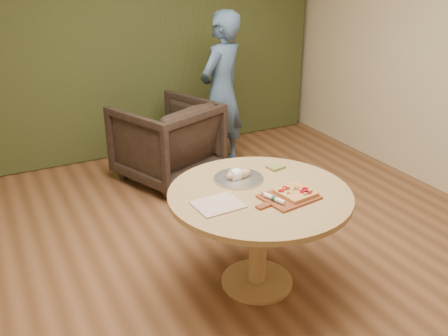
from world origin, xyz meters
name	(u,v)px	position (x,y,z in m)	size (l,w,h in m)	color
room_shell	(254,98)	(0.00, 0.00, 1.40)	(5.04, 6.04, 2.84)	brown
curtain	(122,34)	(0.00, 2.90, 1.40)	(4.80, 0.14, 2.78)	#2D3518
pedestal_table	(259,210)	(0.04, -0.05, 0.61)	(1.26, 1.26, 0.75)	tan
pizza_paddle	(288,197)	(0.15, -0.22, 0.76)	(0.46, 0.33, 0.01)	brown
flatbread_pizza	(296,192)	(0.22, -0.21, 0.78)	(0.25, 0.25, 0.04)	tan
cutlery_roll	(274,199)	(0.04, -0.22, 0.78)	(0.08, 0.20, 0.03)	white
newspaper	(218,205)	(-0.30, -0.09, 0.76)	(0.30, 0.25, 0.01)	white
serving_tray	(239,179)	(0.01, 0.19, 0.76)	(0.36, 0.36, 0.02)	silver
bread_roll	(238,174)	(0.00, 0.19, 0.79)	(0.19, 0.09, 0.09)	#D8B084
green_packet	(276,167)	(0.35, 0.24, 0.76)	(0.12, 0.10, 0.02)	#58602B
armchair	(167,137)	(0.13, 2.00, 0.46)	(0.90, 0.84, 0.92)	black
person_standing	(222,92)	(0.80, 2.04, 0.86)	(0.63, 0.41, 1.71)	#3E5A7F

